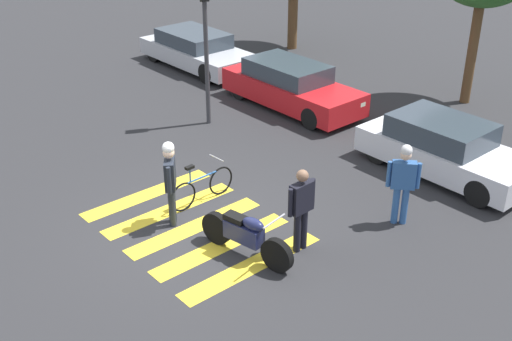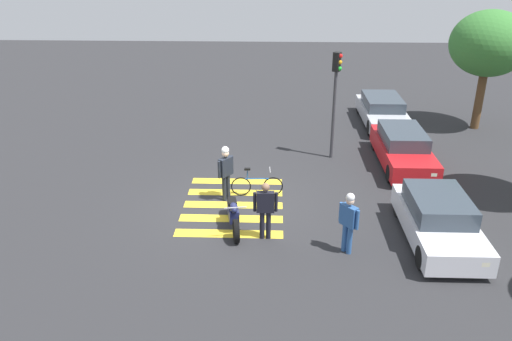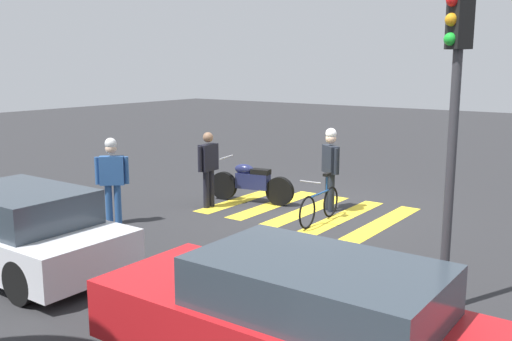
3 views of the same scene
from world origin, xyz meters
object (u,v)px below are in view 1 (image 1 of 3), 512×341
Objects in this scene: officer_by_motorcycle at (170,177)px; car_red_convertible at (291,86)px; police_motorcycle at (246,235)px; officer_on_foot at (301,205)px; car_silver_sedan at (197,50)px; pedestrian_bystander at (403,179)px; traffic_light_pole at (206,25)px; leaning_bicycle at (202,187)px; car_white_van at (444,148)px.

officer_by_motorcycle is 0.41× the size of car_red_convertible.
officer_on_foot is (0.51, 0.95, 0.52)m from police_motorcycle.
police_motorcycle is at bearing 11.29° from officer_by_motorcycle.
officer_on_foot is 11.70m from car_silver_sedan.
car_red_convertible is (-6.20, 2.84, -0.39)m from pedestrian_bystander.
officer_by_motorcycle is at bearing -63.70° from car_red_convertible.
car_silver_sedan is 4.91m from car_red_convertible.
car_silver_sedan is 1.02× the size of car_red_convertible.
traffic_light_pole reaches higher than officer_on_foot.
car_red_convertible reaches higher than leaning_bicycle.
officer_on_foot is at bearing -106.32° from pedestrian_bystander.
pedestrian_bystander is 6.83m from car_red_convertible.
pedestrian_bystander reaches higher than police_motorcycle.
traffic_light_pole is at bearing -158.67° from car_white_van.
traffic_light_pole is (-3.76, 3.80, 1.68)m from officer_by_motorcycle.
pedestrian_bystander is (3.05, 3.55, -0.05)m from officer_by_motorcycle.
officer_on_foot is 0.97× the size of pedestrian_bystander.
traffic_light_pole reaches higher than police_motorcycle.
traffic_light_pole is (4.30, -2.75, 2.16)m from car_silver_sedan.
car_white_van is (-0.10, 4.85, -0.36)m from officer_on_foot.
traffic_light_pole is (-5.64, 3.43, 2.30)m from police_motorcycle.
car_red_convertible is at bearing -1.95° from car_silver_sedan.
officer_by_motorcycle is 5.61m from traffic_light_pole.
officer_on_foot reaches higher than car_white_van.
traffic_light_pole reaches higher than officer_by_motorcycle.
pedestrian_bystander reaches higher than leaning_bicycle.
car_silver_sedan is (-11.11, 3.01, -0.42)m from pedestrian_bystander.
leaning_bicycle is 9.55m from car_silver_sedan.
police_motorcycle is 7.85m from car_red_convertible.
car_white_van reaches higher than car_silver_sedan.
traffic_light_pole is at bearing 158.05° from officer_on_foot.
officer_by_motorcycle is at bearing -151.11° from officer_on_foot.
traffic_light_pole is (-6.81, 0.26, 1.74)m from pedestrian_bystander.
car_silver_sedan reaches higher than police_motorcycle.
car_silver_sedan is at bearing 153.42° from officer_on_foot.
pedestrian_bystander is 11.52m from car_silver_sedan.
leaning_bicycle is at bearing -39.18° from traffic_light_pole.
officer_by_motorcycle is at bearing -168.71° from police_motorcycle.
police_motorcycle is at bearing -31.26° from traffic_light_pole.
officer_by_motorcycle reaches higher than leaning_bicycle.
pedestrian_bystander reaches higher than car_silver_sedan.
car_silver_sedan is at bearing 178.05° from car_red_convertible.
officer_by_motorcycle is at bearing -45.32° from traffic_light_pole.
car_silver_sedan is 10.37m from car_white_van.
car_white_van is 1.00× the size of traffic_light_pole.
car_red_convertible is (-3.16, 6.39, -0.44)m from officer_by_motorcycle.
officer_by_motorcycle is 0.40× the size of car_silver_sedan.
police_motorcycle is at bearing -94.06° from car_white_van.
police_motorcycle is 1.19m from officer_on_foot.
car_red_convertible is (-5.55, 5.07, -0.35)m from officer_on_foot.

